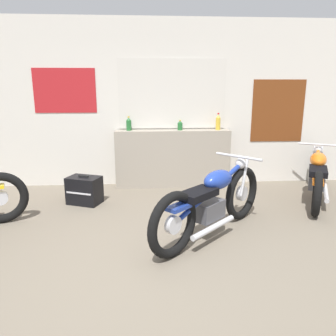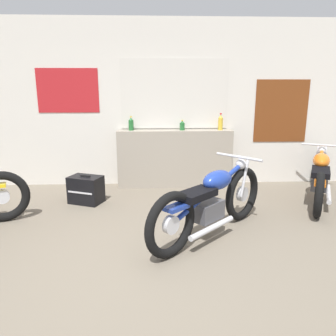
{
  "view_description": "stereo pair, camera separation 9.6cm",
  "coord_description": "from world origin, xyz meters",
  "px_view_note": "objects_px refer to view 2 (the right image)",
  "views": [
    {
      "loc": [
        -0.01,
        -2.69,
        1.7
      ],
      "look_at": [
        0.25,
        1.3,
        0.7
      ],
      "focal_mm": 35.0,
      "sensor_mm": 36.0,
      "label": 1
    },
    {
      "loc": [
        0.09,
        -2.69,
        1.7
      ],
      "look_at": [
        0.25,
        1.3,
        0.7
      ],
      "focal_mm": 35.0,
      "sensor_mm": 36.0,
      "label": 2
    }
  ],
  "objects_px": {
    "bottle_center": "(220,123)",
    "hard_case_black": "(86,190)",
    "motorcycle_orange": "(320,176)",
    "motorcycle_blue": "(211,202)",
    "bottle_leftmost": "(131,124)",
    "bottle_left_center": "(182,126)"
  },
  "relations": [
    {
      "from": "bottle_center",
      "to": "motorcycle_blue",
      "type": "height_order",
      "value": "bottle_center"
    },
    {
      "from": "motorcycle_orange",
      "to": "hard_case_black",
      "type": "bearing_deg",
      "value": 179.55
    },
    {
      "from": "motorcycle_blue",
      "to": "motorcycle_orange",
      "type": "bearing_deg",
      "value": 32.14
    },
    {
      "from": "bottle_center",
      "to": "motorcycle_blue",
      "type": "xyz_separation_m",
      "value": [
        -0.48,
        -2.01,
        -0.69
      ]
    },
    {
      "from": "motorcycle_blue",
      "to": "hard_case_black",
      "type": "height_order",
      "value": "motorcycle_blue"
    },
    {
      "from": "bottle_left_center",
      "to": "motorcycle_blue",
      "type": "xyz_separation_m",
      "value": [
        0.17,
        -2.02,
        -0.64
      ]
    },
    {
      "from": "bottle_center",
      "to": "motorcycle_blue",
      "type": "distance_m",
      "value": 2.18
    },
    {
      "from": "bottle_left_center",
      "to": "motorcycle_orange",
      "type": "relative_size",
      "value": 0.09
    },
    {
      "from": "motorcycle_blue",
      "to": "bottle_left_center",
      "type": "bearing_deg",
      "value": 94.87
    },
    {
      "from": "motorcycle_orange",
      "to": "hard_case_black",
      "type": "xyz_separation_m",
      "value": [
        -3.53,
        0.03,
        -0.18
      ]
    },
    {
      "from": "bottle_center",
      "to": "bottle_left_center",
      "type": "bearing_deg",
      "value": 179.29
    },
    {
      "from": "bottle_center",
      "to": "motorcycle_blue",
      "type": "bearing_deg",
      "value": -103.35
    },
    {
      "from": "motorcycle_orange",
      "to": "hard_case_black",
      "type": "relative_size",
      "value": 3.55
    },
    {
      "from": "bottle_center",
      "to": "hard_case_black",
      "type": "bearing_deg",
      "value": -159.2
    },
    {
      "from": "bottle_center",
      "to": "motorcycle_orange",
      "type": "xyz_separation_m",
      "value": [
        1.38,
        -0.85,
        -0.72
      ]
    },
    {
      "from": "motorcycle_blue",
      "to": "bottle_leftmost",
      "type": "bearing_deg",
      "value": 116.99
    },
    {
      "from": "bottle_leftmost",
      "to": "motorcycle_blue",
      "type": "relative_size",
      "value": 0.15
    },
    {
      "from": "bottle_left_center",
      "to": "bottle_center",
      "type": "bearing_deg",
      "value": -0.71
    },
    {
      "from": "bottle_left_center",
      "to": "motorcycle_orange",
      "type": "distance_m",
      "value": 2.3
    },
    {
      "from": "bottle_leftmost",
      "to": "motorcycle_blue",
      "type": "height_order",
      "value": "bottle_leftmost"
    },
    {
      "from": "bottle_center",
      "to": "motorcycle_orange",
      "type": "height_order",
      "value": "bottle_center"
    },
    {
      "from": "bottle_leftmost",
      "to": "hard_case_black",
      "type": "relative_size",
      "value": 0.43
    }
  ]
}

